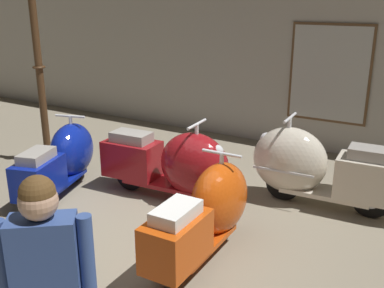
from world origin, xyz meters
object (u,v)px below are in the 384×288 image
at_px(scooter_3, 313,167).
at_px(visitor_0, 48,286).
at_px(scooter_1, 174,164).
at_px(lamppost, 38,61).
at_px(scooter_2, 208,211).
at_px(scooter_0, 63,159).

relative_size(scooter_3, visitor_0, 1.15).
bearing_deg(scooter_1, lamppost, 174.00).
xyz_separation_m(scooter_2, lamppost, (-3.42, 0.97, 1.15)).
xyz_separation_m(scooter_0, lamppost, (-0.99, 0.60, 1.16)).
relative_size(scooter_0, lamppost, 0.58).
distance_m(scooter_1, scooter_2, 1.31).
bearing_deg(scooter_0, visitor_0, -151.73).
relative_size(scooter_0, scooter_1, 0.93).
bearing_deg(lamppost, scooter_2, -15.77).
height_order(scooter_2, scooter_3, scooter_3).
bearing_deg(visitor_0, scooter_3, -45.34).
xyz_separation_m(scooter_1, scooter_2, (0.98, -0.88, -0.03)).
relative_size(scooter_3, lamppost, 0.64).
distance_m(scooter_1, visitor_0, 3.22).
height_order(scooter_0, visitor_0, visitor_0).
xyz_separation_m(scooter_0, scooter_1, (1.45, 0.51, 0.04)).
distance_m(lamppost, visitor_0, 4.75).
relative_size(scooter_2, visitor_0, 1.02).
relative_size(scooter_0, scooter_3, 0.90).
height_order(scooter_0, scooter_3, scooter_3).
relative_size(scooter_0, scooter_2, 1.01).
height_order(scooter_0, lamppost, lamppost).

